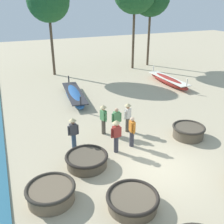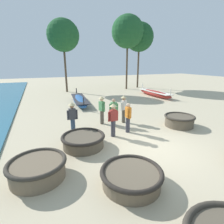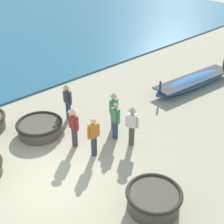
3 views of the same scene
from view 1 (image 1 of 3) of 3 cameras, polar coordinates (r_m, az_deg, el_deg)
name	(u,v)px [view 1 (image 1 of 3)]	position (r m, az deg, el deg)	size (l,w,h in m)	color
ground_plane	(157,168)	(11.79, 9.87, -11.86)	(80.00, 80.00, 0.00)	#BCAD8C
coracle_front_left	(133,200)	(9.68, 4.50, -18.62)	(1.88, 1.88, 0.52)	brown
coracle_tilted	(188,131)	(14.36, 16.29, -4.01)	(1.70, 1.70, 0.64)	brown
coracle_upturned	(51,193)	(10.10, -13.17, -16.72)	(1.82, 1.82, 0.62)	brown
coracle_center	(87,160)	(11.63, -5.52, -10.31)	(1.88, 1.88, 0.56)	brown
long_boat_blue_hull	(74,95)	(19.24, -8.21, 3.74)	(1.60, 5.53, 1.03)	#285693
long_boat_red_hull	(168,80)	(22.86, 12.13, 6.74)	(1.01, 5.24, 1.13)	maroon
fisherman_by_coracle	(128,115)	(14.11, 3.43, -0.76)	(0.49, 0.36, 1.67)	#4C473D
fisherman_hauling	(73,132)	(12.56, -8.41, -4.26)	(0.53, 0.36, 1.67)	#2D425B
fisherman_standing_left	(132,131)	(12.78, 4.36, -4.14)	(0.25, 0.53, 1.57)	#383842
fisherman_standing_right	(103,117)	(13.86, -1.89, -1.20)	(0.36, 0.52, 1.67)	#4C473D
fisherman_crouching	(116,134)	(12.22, 0.92, -4.82)	(0.53, 0.36, 1.67)	#383842
fisherman_with_hat	(117,121)	(13.73, 1.00, -2.00)	(0.52, 0.27, 1.57)	#2D425B
tree_left_mid	(48,1)	(25.02, -13.75, 22.48)	(3.68, 3.68, 8.39)	#4C3D2D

